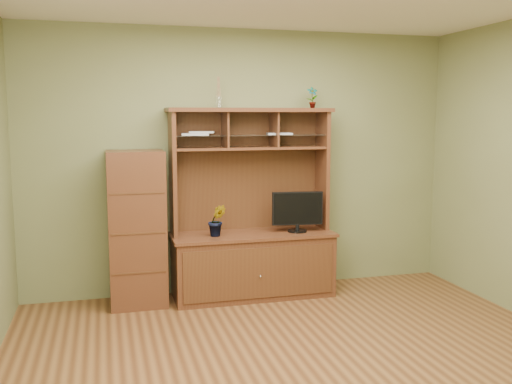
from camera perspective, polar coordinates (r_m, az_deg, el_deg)
name	(u,v)px	position (r m, az deg, el deg)	size (l,w,h in m)	color
room	(310,183)	(4.04, 5.46, 0.87)	(4.54, 4.04, 2.74)	#4F2C16
media_hutch	(252,245)	(5.81, -0.40, -5.30)	(1.66, 0.61, 1.90)	#452113
monitor	(297,211)	(5.80, 4.17, -1.89)	(0.52, 0.20, 0.41)	black
orchid_plant	(217,220)	(5.59, -3.92, -2.85)	(0.17, 0.14, 0.32)	#2D541D
top_plant	(312,97)	(5.94, 5.65, 9.40)	(0.12, 0.08, 0.22)	#2E6724
reed_diffuser	(219,96)	(5.67, -3.76, 9.60)	(0.06, 0.06, 0.31)	silver
magazines	(225,133)	(5.69, -3.10, 5.87)	(1.14, 0.24, 0.04)	#B2B2B7
side_cabinet	(137,228)	(5.60, -11.83, -3.59)	(0.53, 0.49, 1.50)	#452113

